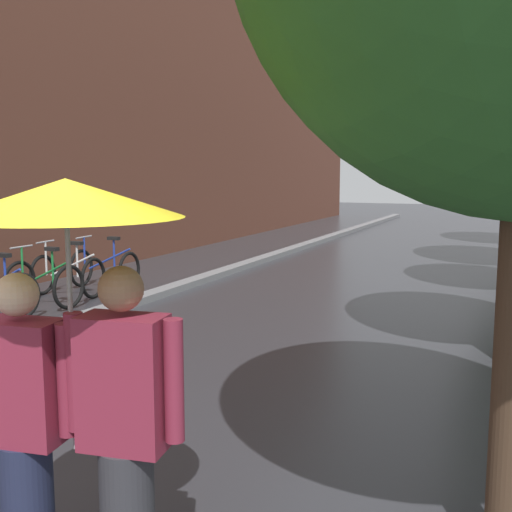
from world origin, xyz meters
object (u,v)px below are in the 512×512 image
parked_bicycle_6 (105,268)px  couple_under_umbrella (71,332)px  parked_bicycle_4 (44,283)px  parked_bicycle_5 (68,275)px

parked_bicycle_6 → couple_under_umbrella: bearing=-53.6°
parked_bicycle_4 → parked_bicycle_6: size_ratio=0.97×
parked_bicycle_4 → parked_bicycle_5: 0.78m
parked_bicycle_4 → couple_under_umbrella: size_ratio=0.52×
parked_bicycle_6 → couple_under_umbrella: couple_under_umbrella is taller
parked_bicycle_6 → couple_under_umbrella: size_ratio=0.54×
parked_bicycle_4 → parked_bicycle_6: bearing=92.0°
parked_bicycle_4 → couple_under_umbrella: bearing=-46.3°
parked_bicycle_5 → couple_under_umbrella: (5.21, -6.05, 1.01)m
parked_bicycle_5 → couple_under_umbrella: 8.05m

